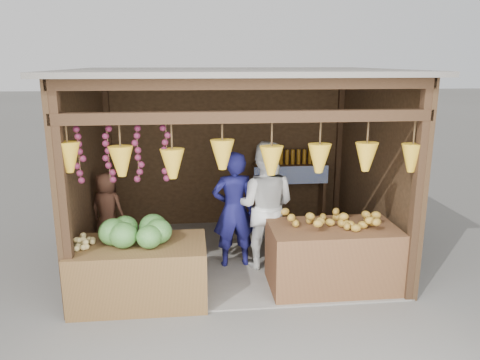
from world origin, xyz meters
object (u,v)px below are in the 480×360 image
object	(u,v)px
vendor_seated	(107,209)
woman_standing	(265,206)
counter_left	(140,272)
counter_right	(332,257)
man_standing	(234,210)

from	to	relation	value
vendor_seated	woman_standing	bearing A→B (deg)	-163.52
counter_left	woman_standing	distance (m)	1.86
woman_standing	vendor_seated	size ratio (longest dim) A/B	1.71
counter_right	man_standing	bearing A→B (deg)	146.67
woman_standing	vendor_seated	world-z (taller)	woman_standing
counter_right	man_standing	world-z (taller)	man_standing
counter_left	vendor_seated	bearing A→B (deg)	115.33
vendor_seated	man_standing	bearing A→B (deg)	-163.46
man_standing	woman_standing	distance (m)	0.42
vendor_seated	counter_right	bearing A→B (deg)	-174.53
woman_standing	counter_left	bearing A→B (deg)	46.81
man_standing	counter_right	bearing A→B (deg)	140.58
counter_right	man_standing	distance (m)	1.44
man_standing	woman_standing	size ratio (longest dim) A/B	0.92
counter_right	woman_standing	size ratio (longest dim) A/B	0.88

